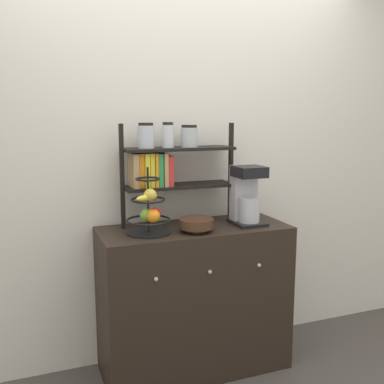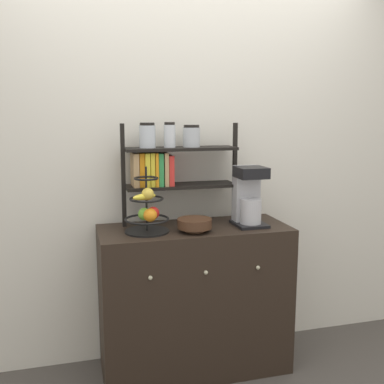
# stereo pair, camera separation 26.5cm
# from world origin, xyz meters

# --- Properties ---
(wall_back) EXTENTS (7.00, 0.05, 2.60)m
(wall_back) POSITION_xyz_m (0.00, 0.51, 1.30)
(wall_back) COLOR silver
(wall_back) RESTS_ON ground_plane
(sideboard) EXTENTS (1.14, 0.49, 0.91)m
(sideboard) POSITION_xyz_m (0.00, 0.23, 0.46)
(sideboard) COLOR black
(sideboard) RESTS_ON ground_plane
(coffee_maker) EXTENTS (0.18, 0.22, 0.36)m
(coffee_maker) POSITION_xyz_m (0.34, 0.21, 1.09)
(coffee_maker) COLOR black
(coffee_maker) RESTS_ON sideboard
(fruit_stand) EXTENTS (0.26, 0.26, 0.38)m
(fruit_stand) POSITION_xyz_m (-0.29, 0.18, 1.04)
(fruit_stand) COLOR black
(fruit_stand) RESTS_ON sideboard
(wooden_bowl) EXTENTS (0.20, 0.20, 0.08)m
(wooden_bowl) POSITION_xyz_m (-0.03, 0.13, 0.96)
(wooden_bowl) COLOR #422819
(wooden_bowl) RESTS_ON sideboard
(shelf_hutch) EXTENTS (0.73, 0.20, 0.62)m
(shelf_hutch) POSITION_xyz_m (-0.14, 0.37, 1.30)
(shelf_hutch) COLOR black
(shelf_hutch) RESTS_ON sideboard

